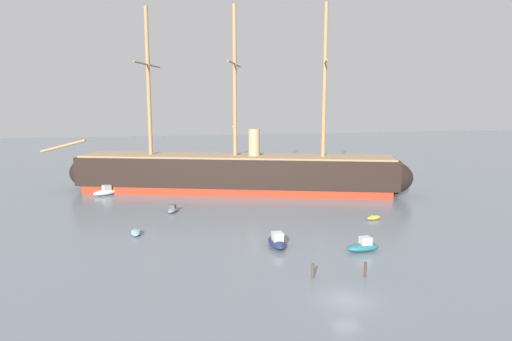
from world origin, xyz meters
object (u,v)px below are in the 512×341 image
object	(u,v)px
motorboat_alongside_bow	(173,210)
motorboat_far_right	(365,181)
mooring_piling_left_pair	(365,269)
motorboat_foreground_right	(363,246)
dinghy_alongside_stern	(364,198)
mooring_piling_nearest	(313,271)
dinghy_mid_right	(374,218)
motorboat_far_left	(105,192)
seagull_in_flight	(234,127)
dinghy_distant_centre	(236,178)
tall_ship	(235,173)
dinghy_mid_left	(136,232)
motorboat_near_centre	(277,242)

from	to	relation	value
motorboat_alongside_bow	motorboat_far_right	world-z (taller)	motorboat_far_right
motorboat_far_right	mooring_piling_left_pair	bearing A→B (deg)	-115.61
motorboat_foreground_right	motorboat_alongside_bow	bearing A→B (deg)	132.02
dinghy_alongside_stern	mooring_piling_nearest	size ratio (longest dim) A/B	1.34
dinghy_mid_right	motorboat_far_right	bearing A→B (deg)	66.76
dinghy_alongside_stern	motorboat_far_right	xyz separation A→B (m)	(7.32, 14.73, 0.33)
motorboat_alongside_bow	mooring_piling_left_pair	world-z (taller)	mooring_piling_left_pair
motorboat_far_left	dinghy_mid_right	bearing A→B (deg)	-32.98
dinghy_alongside_stern	mooring_piling_left_pair	xyz separation A→B (m)	(-16.17, -34.27, 0.56)
mooring_piling_left_pair	seagull_in_flight	xyz separation A→B (m)	(-9.10, 27.61, 13.22)
motorboat_alongside_bow	mooring_piling_nearest	distance (m)	33.76
dinghy_alongside_stern	seagull_in_flight	xyz separation A→B (m)	(-25.27, -6.66, 13.77)
dinghy_mid_right	motorboat_far_left	bearing A→B (deg)	147.02
motorboat_foreground_right	motorboat_alongside_bow	size ratio (longest dim) A/B	1.36
motorboat_far_left	mooring_piling_left_pair	world-z (taller)	motorboat_far_left
motorboat_alongside_bow	dinghy_distant_centre	bearing A→B (deg)	62.13
tall_ship	seagull_in_flight	size ratio (longest dim) A/B	66.49
motorboat_foreground_right	motorboat_far_right	bearing A→B (deg)	64.11
tall_ship	dinghy_mid_left	world-z (taller)	tall_ship
mooring_piling_nearest	seagull_in_flight	distance (m)	30.26
dinghy_alongside_stern	mooring_piling_nearest	bearing A→B (deg)	-122.75
dinghy_alongside_stern	motorboat_far_right	distance (m)	16.46
tall_ship	motorboat_far_left	distance (m)	25.15
motorboat_near_centre	dinghy_mid_right	world-z (taller)	motorboat_near_centre
motorboat_near_centre	motorboat_far_left	bearing A→B (deg)	123.44
dinghy_mid_right	motorboat_near_centre	bearing A→B (deg)	-151.97
tall_ship	motorboat_alongside_bow	bearing A→B (deg)	-132.72
seagull_in_flight	dinghy_mid_left	bearing A→B (deg)	-153.14
tall_ship	motorboat_alongside_bow	distance (m)	18.93
tall_ship	dinghy_distant_centre	size ratio (longest dim) A/B	31.52
dinghy_mid_right	dinghy_distant_centre	bearing A→B (deg)	109.71
dinghy_alongside_stern	mooring_piling_left_pair	distance (m)	37.90
dinghy_mid_right	mooring_piling_left_pair	bearing A→B (deg)	-118.70
motorboat_near_centre	dinghy_mid_right	size ratio (longest dim) A/B	1.67
motorboat_foreground_right	dinghy_alongside_stern	distance (m)	29.69
tall_ship	mooring_piling_nearest	size ratio (longest dim) A/B	44.49
motorboat_near_centre	motorboat_far_right	size ratio (longest dim) A/B	1.14
dinghy_distant_centre	mooring_piling_nearest	world-z (taller)	mooring_piling_nearest
motorboat_near_centre	mooring_piling_left_pair	size ratio (longest dim) A/B	2.89
tall_ship	mooring_piling_left_pair	distance (m)	45.92
dinghy_mid_left	motorboat_alongside_bow	distance (m)	12.75
tall_ship	motorboat_near_centre	distance (m)	34.34
dinghy_mid_left	seagull_in_flight	size ratio (longest dim) A/B	2.72
motorboat_alongside_bow	motorboat_far_right	bearing A→B (deg)	22.31
motorboat_near_centre	motorboat_alongside_bow	size ratio (longest dim) A/B	1.47
dinghy_mid_left	dinghy_mid_right	size ratio (longest dim) A/B	1.06
motorboat_far_right	mooring_piling_nearest	world-z (taller)	motorboat_far_right
tall_ship	motorboat_near_centre	size ratio (longest dim) A/B	15.53
dinghy_mid_right	mooring_piling_nearest	distance (m)	26.20
dinghy_mid_left	mooring_piling_nearest	distance (m)	26.80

